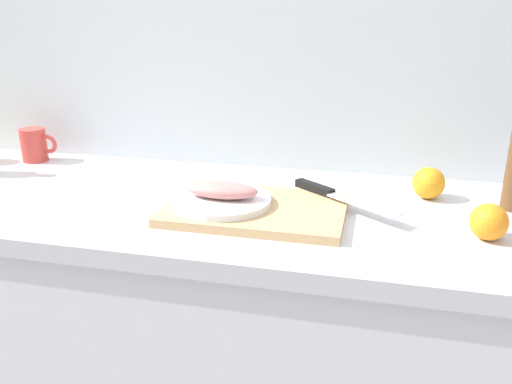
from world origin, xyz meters
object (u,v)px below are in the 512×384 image
at_px(fish_fillet, 222,190).
at_px(orange_0, 489,222).
at_px(cutting_board, 256,209).
at_px(coffee_mug_0, 35,145).
at_px(white_plate, 222,201).
at_px(chef_knife, 331,193).

xyz_separation_m(fish_fillet, orange_0, (0.55, -0.01, -0.02)).
relative_size(cutting_board, orange_0, 5.36).
relative_size(cutting_board, coffee_mug_0, 3.44).
relative_size(fish_fillet, orange_0, 2.23).
bearing_deg(fish_fillet, white_plate, -90.00).
relative_size(chef_knife, orange_0, 3.44).
xyz_separation_m(white_plate, chef_knife, (0.23, 0.10, 0.00)).
height_order(cutting_board, orange_0, orange_0).
height_order(coffee_mug_0, orange_0, coffee_mug_0).
xyz_separation_m(cutting_board, orange_0, (0.47, -0.03, 0.03)).
bearing_deg(orange_0, white_plate, 178.45).
relative_size(cutting_board, white_plate, 1.80).
bearing_deg(coffee_mug_0, cutting_board, -19.45).
bearing_deg(chef_knife, coffee_mug_0, -154.28).
bearing_deg(white_plate, fish_fillet, 90.00).
height_order(fish_fillet, coffee_mug_0, coffee_mug_0).
relative_size(cutting_board, chef_knife, 1.56).
bearing_deg(cutting_board, coffee_mug_0, 160.55).
bearing_deg(orange_0, chef_knife, 159.86).
distance_m(white_plate, orange_0, 0.55).
bearing_deg(white_plate, cutting_board, 9.52).
bearing_deg(white_plate, orange_0, -1.55).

